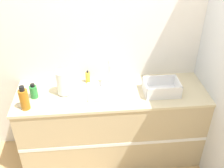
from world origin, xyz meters
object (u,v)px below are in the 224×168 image
at_px(bottle_amber, 24,99).
at_px(soap_dispenser, 88,77).
at_px(sink, 111,89).
at_px(dish_rack, 161,89).
at_px(bottle_green, 34,91).
at_px(paper_towel_roll, 63,83).

xyz_separation_m(bottle_amber, soap_dispenser, (0.61, 0.42, -0.05)).
relative_size(sink, dish_rack, 1.35).
xyz_separation_m(sink, bottle_green, (-0.80, -0.04, 0.05)).
relative_size(bottle_green, soap_dispenser, 1.10).
bearing_deg(paper_towel_roll, bottle_green, -173.68).
distance_m(paper_towel_roll, bottle_green, 0.31).
bearing_deg(soap_dispenser, bottle_amber, -145.77).
relative_size(dish_rack, bottle_green, 2.27).
relative_size(sink, paper_towel_roll, 1.86).
height_order(paper_towel_roll, bottle_amber, paper_towel_roll).
relative_size(bottle_amber, soap_dispenser, 1.73).
bearing_deg(dish_rack, bottle_amber, -174.22).
height_order(dish_rack, soap_dispenser, soap_dispenser).
bearing_deg(bottle_green, soap_dispenser, 23.10).
xyz_separation_m(dish_rack, soap_dispenser, (-0.77, 0.28, 0.02)).
height_order(sink, soap_dispenser, sink).
height_order(sink, bottle_amber, sink).
height_order(paper_towel_roll, soap_dispenser, paper_towel_roll).
relative_size(paper_towel_roll, bottle_amber, 1.05).
distance_m(dish_rack, bottle_green, 1.33).
xyz_separation_m(dish_rack, bottle_green, (-1.33, 0.04, 0.02)).
relative_size(paper_towel_roll, soap_dispenser, 1.82).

